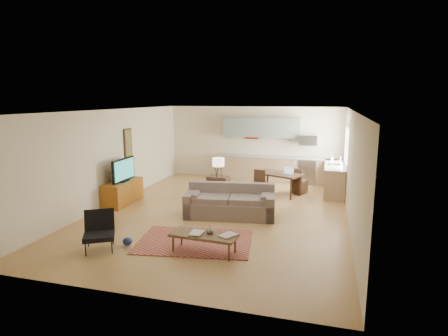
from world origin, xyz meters
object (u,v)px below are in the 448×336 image
(console_table, at_px, (218,188))
(dining_table, at_px, (279,184))
(sofa, at_px, (230,201))
(coffee_table, at_px, (204,243))
(armchair, at_px, (99,232))
(tv_credenza, at_px, (123,192))

(console_table, height_order, dining_table, console_table)
(sofa, height_order, coffee_table, sofa)
(armchair, height_order, dining_table, armchair)
(sofa, relative_size, coffee_table, 1.78)
(tv_credenza, bearing_deg, console_table, 24.37)
(tv_credenza, relative_size, dining_table, 1.05)
(sofa, relative_size, console_table, 3.30)
(coffee_table, relative_size, dining_table, 0.97)
(sofa, relative_size, armchair, 3.04)
(armchair, height_order, tv_credenza, armchair)
(sofa, bearing_deg, coffee_table, -96.06)
(coffee_table, distance_m, console_table, 3.93)
(sofa, relative_size, dining_table, 1.72)
(dining_table, bearing_deg, coffee_table, -76.02)
(tv_credenza, bearing_deg, sofa, -5.90)
(tv_credenza, xyz_separation_m, dining_table, (4.19, 2.23, 0.02))
(console_table, bearing_deg, sofa, -58.56)
(armchair, bearing_deg, sofa, 25.03)
(coffee_table, relative_size, console_table, 1.85)
(armchair, distance_m, tv_credenza, 3.39)
(sofa, bearing_deg, dining_table, 62.04)
(armchair, bearing_deg, tv_credenza, 82.99)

